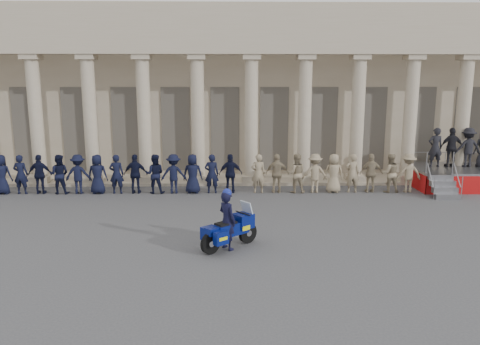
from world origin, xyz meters
name	(u,v)px	position (x,y,z in m)	size (l,w,h in m)	color
ground	(222,236)	(0.00, 0.00, 0.00)	(90.00, 90.00, 0.00)	#414144
building	(226,90)	(0.00, 14.74, 4.52)	(40.00, 12.50, 9.00)	tan
officer_rank	(197,174)	(-1.26, 6.12, 0.90)	(20.59, 0.68, 1.80)	black
reviewing_stand	(462,156)	(11.48, 7.28, 1.51)	(4.64, 4.36, 2.85)	gray
motorcycle	(230,229)	(0.27, -1.12, 0.59)	(1.76, 1.58, 1.37)	black
rider	(227,219)	(0.19, -1.20, 0.94)	(0.75, 0.78, 1.90)	black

